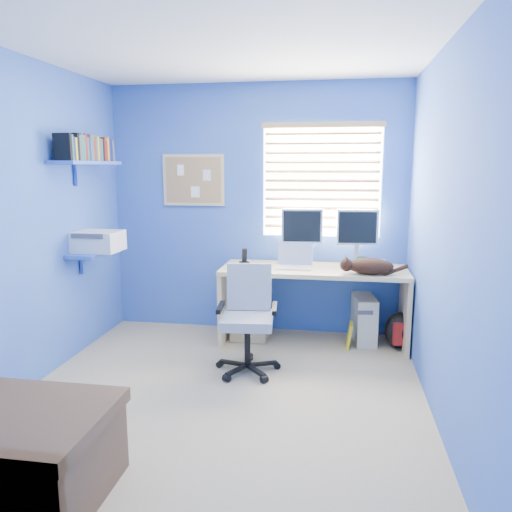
% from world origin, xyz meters
% --- Properties ---
extents(floor, '(3.00, 3.20, 0.00)m').
position_xyz_m(floor, '(0.00, 0.00, 0.00)').
color(floor, tan).
rests_on(floor, ground).
extents(ceiling, '(3.00, 3.20, 0.00)m').
position_xyz_m(ceiling, '(0.00, 0.00, 2.50)').
color(ceiling, white).
rests_on(ceiling, wall_back).
extents(wall_back, '(3.00, 0.01, 2.50)m').
position_xyz_m(wall_back, '(0.00, 1.60, 1.25)').
color(wall_back, blue).
rests_on(wall_back, ground).
extents(wall_front, '(3.00, 0.01, 2.50)m').
position_xyz_m(wall_front, '(0.00, -1.60, 1.25)').
color(wall_front, blue).
rests_on(wall_front, ground).
extents(wall_left, '(0.01, 3.20, 2.50)m').
position_xyz_m(wall_left, '(-1.50, 0.00, 1.25)').
color(wall_left, blue).
rests_on(wall_left, ground).
extents(wall_right, '(0.01, 3.20, 2.50)m').
position_xyz_m(wall_right, '(1.50, 0.00, 1.25)').
color(wall_right, blue).
rests_on(wall_right, ground).
extents(desk, '(1.74, 0.65, 0.74)m').
position_xyz_m(desk, '(0.61, 1.26, 0.37)').
color(desk, tan).
rests_on(desk, floor).
extents(laptop, '(0.33, 0.26, 0.22)m').
position_xyz_m(laptop, '(0.42, 1.22, 0.85)').
color(laptop, silver).
rests_on(laptop, desk).
extents(monitor_left, '(0.41, 0.15, 0.54)m').
position_xyz_m(monitor_left, '(0.47, 1.48, 1.01)').
color(monitor_left, silver).
rests_on(monitor_left, desk).
extents(monitor_right, '(0.41, 0.17, 0.54)m').
position_xyz_m(monitor_right, '(1.01, 1.48, 1.01)').
color(monitor_right, silver).
rests_on(monitor_right, desk).
extents(phone, '(0.12, 0.13, 0.17)m').
position_xyz_m(phone, '(-0.06, 1.24, 0.82)').
color(phone, black).
rests_on(phone, desk).
extents(mug, '(0.10, 0.09, 0.10)m').
position_xyz_m(mug, '(1.06, 1.36, 0.79)').
color(mug, '#2A6054').
rests_on(mug, desk).
extents(cd_spindle, '(0.13, 0.13, 0.07)m').
position_xyz_m(cd_spindle, '(1.22, 1.39, 0.78)').
color(cd_spindle, silver).
rests_on(cd_spindle, desk).
extents(cat, '(0.43, 0.27, 0.15)m').
position_xyz_m(cat, '(1.12, 1.06, 0.81)').
color(cat, black).
rests_on(cat, desk).
extents(tower_pc, '(0.25, 0.46, 0.45)m').
position_xyz_m(tower_pc, '(1.10, 1.37, 0.23)').
color(tower_pc, beige).
rests_on(tower_pc, floor).
extents(drawer_boxes, '(0.35, 0.28, 0.41)m').
position_xyz_m(drawer_boxes, '(-0.01, 1.26, 0.20)').
color(drawer_boxes, tan).
rests_on(drawer_boxes, floor).
extents(yellow_book, '(0.03, 0.17, 0.24)m').
position_xyz_m(yellow_book, '(0.96, 1.17, 0.12)').
color(yellow_book, yellow).
rests_on(yellow_book, floor).
extents(backpack, '(0.35, 0.29, 0.35)m').
position_xyz_m(backpack, '(1.43, 1.22, 0.18)').
color(backpack, black).
rests_on(backpack, floor).
extents(bed_corner, '(0.98, 0.70, 0.47)m').
position_xyz_m(bed_corner, '(-0.82, -1.30, 0.24)').
color(bed_corner, '#463322').
rests_on(bed_corner, floor).
extents(office_chair, '(0.56, 0.56, 0.88)m').
position_xyz_m(office_chair, '(0.10, 0.51, 0.33)').
color(office_chair, black).
rests_on(office_chair, floor).
extents(window_blinds, '(1.15, 0.05, 1.10)m').
position_xyz_m(window_blinds, '(0.65, 1.57, 1.55)').
color(window_blinds, white).
rests_on(window_blinds, ground).
extents(corkboard, '(0.64, 0.02, 0.52)m').
position_xyz_m(corkboard, '(-0.65, 1.58, 1.55)').
color(corkboard, tan).
rests_on(corkboard, ground).
extents(wall_shelves, '(0.42, 0.90, 1.05)m').
position_xyz_m(wall_shelves, '(-1.35, 0.75, 1.43)').
color(wall_shelves, blue).
rests_on(wall_shelves, ground).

